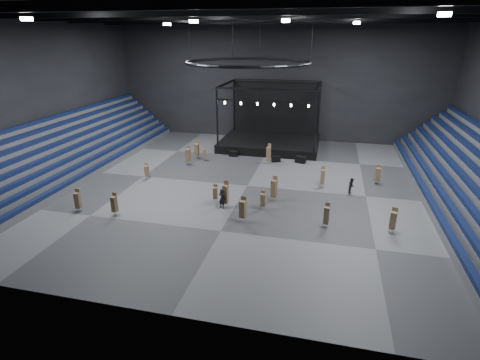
% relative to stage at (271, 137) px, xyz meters
% --- Properties ---
extents(floor, '(50.00, 50.00, 0.00)m').
position_rel_stage_xyz_m(floor, '(-0.00, -16.24, -1.45)').
color(floor, '#4E4E51').
rests_on(floor, ground).
extents(ceiling, '(50.00, 42.00, 0.20)m').
position_rel_stage_xyz_m(ceiling, '(-0.00, -16.24, 16.55)').
color(ceiling, black).
rests_on(ceiling, wall_back).
extents(wall_back, '(50.00, 0.20, 18.00)m').
position_rel_stage_xyz_m(wall_back, '(-0.00, 4.76, 7.55)').
color(wall_back, black).
rests_on(wall_back, ground).
extents(wall_front, '(50.00, 0.20, 18.00)m').
position_rel_stage_xyz_m(wall_front, '(-0.00, -37.24, 7.55)').
color(wall_front, black).
rests_on(wall_front, ground).
extents(wall_left, '(0.20, 42.00, 18.00)m').
position_rel_stage_xyz_m(wall_left, '(-25.00, -16.24, 7.55)').
color(wall_left, black).
rests_on(wall_left, ground).
extents(bleachers_left, '(7.20, 40.00, 6.40)m').
position_rel_stage_xyz_m(bleachers_left, '(-22.94, -16.24, 0.28)').
color(bleachers_left, '#515153').
rests_on(bleachers_left, floor).
extents(stage, '(14.00, 10.00, 9.20)m').
position_rel_stage_xyz_m(stage, '(0.00, 0.00, 0.00)').
color(stage, black).
rests_on(stage, floor).
extents(truss_ring, '(12.30, 12.30, 5.15)m').
position_rel_stage_xyz_m(truss_ring, '(-0.00, -16.24, 11.55)').
color(truss_ring, black).
rests_on(truss_ring, ceiling).
extents(roof_girders, '(49.00, 30.35, 0.70)m').
position_rel_stage_xyz_m(roof_girders, '(-0.00, -16.24, 15.75)').
color(roof_girders, black).
rests_on(roof_girders, ceiling).
extents(floodlights, '(28.60, 16.60, 0.25)m').
position_rel_stage_xyz_m(floodlights, '(-0.00, -20.24, 15.15)').
color(floodlights, white).
rests_on(floodlights, roof_girders).
extents(flight_case_left, '(1.13, 0.57, 0.75)m').
position_rel_stage_xyz_m(flight_case_left, '(-4.14, -6.24, -1.07)').
color(flight_case_left, black).
rests_on(flight_case_left, floor).
extents(flight_case_mid, '(1.25, 0.96, 0.75)m').
position_rel_stage_xyz_m(flight_case_mid, '(1.87, -7.25, -1.08)').
color(flight_case_mid, black).
rests_on(flight_case_mid, floor).
extents(flight_case_right, '(1.46, 1.08, 0.87)m').
position_rel_stage_xyz_m(flight_case_right, '(5.03, -6.88, -1.01)').
color(flight_case_right, black).
rests_on(flight_case_right, floor).
extents(chair_stack_0, '(0.59, 0.59, 2.29)m').
position_rel_stage_xyz_m(chair_stack_0, '(14.00, -23.71, -0.25)').
color(chair_stack_0, silver).
rests_on(chair_stack_0, floor).
extents(chair_stack_1, '(0.46, 0.46, 1.80)m').
position_rel_stage_xyz_m(chair_stack_1, '(-2.18, -21.08, -0.48)').
color(chair_stack_1, silver).
rests_on(chair_stack_1, floor).
extents(chair_stack_2, '(0.54, 0.54, 2.41)m').
position_rel_stage_xyz_m(chair_stack_2, '(-8.92, -10.80, -0.17)').
color(chair_stack_2, silver).
rests_on(chair_stack_2, floor).
extents(chair_stack_3, '(0.66, 0.66, 2.62)m').
position_rel_stage_xyz_m(chair_stack_3, '(3.43, -19.52, -0.10)').
color(chair_stack_3, silver).
rests_on(chair_stack_3, floor).
extents(chair_stack_4, '(0.61, 0.61, 2.39)m').
position_rel_stage_xyz_m(chair_stack_4, '(1.42, -24.59, -0.19)').
color(chair_stack_4, silver).
rests_on(chair_stack_4, floor).
extents(chair_stack_5, '(0.52, 0.52, 2.66)m').
position_rel_stage_xyz_m(chair_stack_5, '(-0.88, -21.94, -0.10)').
color(chair_stack_5, silver).
rests_on(chair_stack_5, floor).
extents(chair_stack_6, '(0.48, 0.48, 1.87)m').
position_rel_stage_xyz_m(chair_stack_6, '(2.68, -21.72, -0.45)').
color(chair_stack_6, silver).
rests_on(chair_stack_6, floor).
extents(chair_stack_7, '(0.56, 0.56, 2.16)m').
position_rel_stage_xyz_m(chair_stack_7, '(13.90, -12.20, -0.30)').
color(chair_stack_7, silver).
rests_on(chair_stack_7, floor).
extents(chair_stack_8, '(0.52, 0.52, 2.25)m').
position_rel_stage_xyz_m(chair_stack_8, '(-14.00, -26.16, -0.27)').
color(chair_stack_8, silver).
rests_on(chair_stack_8, floor).
extents(chair_stack_9, '(0.44, 0.44, 2.38)m').
position_rel_stage_xyz_m(chair_stack_9, '(8.01, -14.72, -0.23)').
color(chair_stack_9, silver).
rests_on(chair_stack_9, floor).
extents(chair_stack_10, '(0.57, 0.57, 2.66)m').
position_rel_stage_xyz_m(chair_stack_10, '(1.03, -8.22, -0.11)').
color(chair_stack_10, silver).
rests_on(chair_stack_10, floor).
extents(chair_stack_11, '(0.49, 0.49, 1.84)m').
position_rel_stage_xyz_m(chair_stack_11, '(-11.73, -16.74, -0.46)').
color(chair_stack_11, silver).
rests_on(chair_stack_11, floor).
extents(chair_stack_12, '(0.50, 0.50, 2.21)m').
position_rel_stage_xyz_m(chair_stack_12, '(-10.28, -26.07, -0.30)').
color(chair_stack_12, silver).
rests_on(chair_stack_12, floor).
extents(chair_stack_13, '(0.53, 0.53, 1.93)m').
position_rel_stage_xyz_m(chair_stack_13, '(-7.37, -8.83, -0.43)').
color(chair_stack_13, silver).
rests_on(chair_stack_13, floor).
extents(chair_stack_14, '(0.49, 0.49, 2.26)m').
position_rel_stage_xyz_m(chair_stack_14, '(8.61, -23.93, -0.29)').
color(chair_stack_14, silver).
rests_on(chair_stack_14, floor).
extents(chair_stack_15, '(0.57, 0.57, 2.39)m').
position_rel_stage_xyz_m(chair_stack_15, '(-8.66, -8.22, -0.19)').
color(chair_stack_15, silver).
rests_on(chair_stack_15, floor).
extents(man_center, '(0.85, 0.73, 1.98)m').
position_rel_stage_xyz_m(man_center, '(-1.14, -22.30, -0.46)').
color(man_center, black).
rests_on(man_center, floor).
extents(crew_member, '(0.76, 0.91, 1.68)m').
position_rel_stage_xyz_m(crew_member, '(11.03, -15.73, -0.61)').
color(crew_member, black).
rests_on(crew_member, floor).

